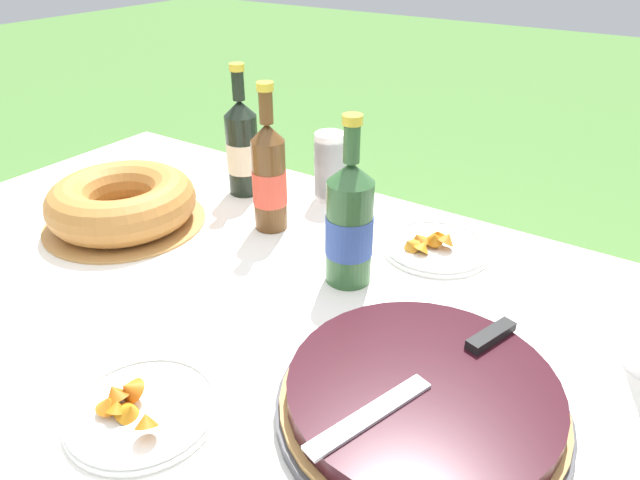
% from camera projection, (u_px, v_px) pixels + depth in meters
% --- Properties ---
extents(garden_table, '(1.59, 1.03, 0.75)m').
position_uv_depth(garden_table, '(228.00, 323.00, 1.06)').
color(garden_table, brown).
rests_on(garden_table, ground_plane).
extents(tablecloth, '(1.60, 1.04, 0.10)m').
position_uv_depth(tablecloth, '(226.00, 297.00, 1.04)').
color(tablecloth, white).
rests_on(tablecloth, garden_table).
extents(berry_tart, '(0.39, 0.39, 0.06)m').
position_uv_depth(berry_tart, '(421.00, 399.00, 0.76)').
color(berry_tart, '#38383D').
rests_on(berry_tart, tablecloth).
extents(serving_knife, '(0.14, 0.36, 0.01)m').
position_uv_depth(serving_knife, '(439.00, 370.00, 0.76)').
color(serving_knife, silver).
rests_on(serving_knife, berry_tart).
extents(bundt_cake, '(0.35, 0.35, 0.10)m').
position_uv_depth(bundt_cake, '(122.00, 203.00, 1.23)').
color(bundt_cake, '#B78447').
rests_on(bundt_cake, tablecloth).
extents(cup_stack, '(0.07, 0.07, 0.16)m').
position_uv_depth(cup_stack, '(330.00, 167.00, 1.33)').
color(cup_stack, white).
rests_on(cup_stack, tablecloth).
extents(cider_bottle_green, '(0.09, 0.09, 0.31)m').
position_uv_depth(cider_bottle_green, '(349.00, 224.00, 1.00)').
color(cider_bottle_green, '#2D562D').
rests_on(cider_bottle_green, tablecloth).
extents(cider_bottle_amber, '(0.07, 0.07, 0.31)m').
position_uv_depth(cider_bottle_amber, '(269.00, 177.00, 1.18)').
color(cider_bottle_amber, brown).
rests_on(cider_bottle_amber, tablecloth).
extents(juice_bottle_red, '(0.08, 0.08, 0.31)m').
position_uv_depth(juice_bottle_red, '(242.00, 148.00, 1.34)').
color(juice_bottle_red, black).
rests_on(juice_bottle_red, tablecloth).
extents(snack_plate_near, '(0.21, 0.21, 0.06)m').
position_uv_depth(snack_plate_near, '(140.00, 408.00, 0.77)').
color(snack_plate_near, white).
rests_on(snack_plate_near, tablecloth).
extents(snack_plate_left, '(0.22, 0.22, 0.05)m').
position_uv_depth(snack_plate_left, '(434.00, 245.00, 1.15)').
color(snack_plate_left, white).
rests_on(snack_plate_left, tablecloth).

